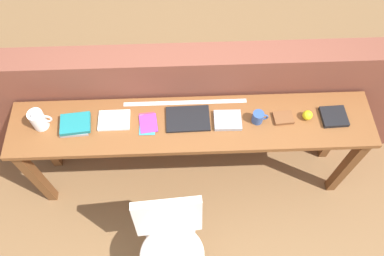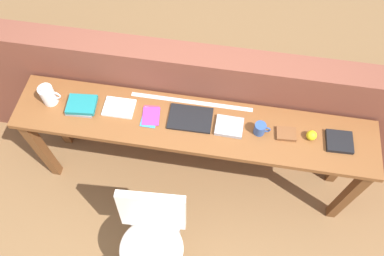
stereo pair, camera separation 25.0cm
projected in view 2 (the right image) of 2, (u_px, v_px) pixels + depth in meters
ground_plane at (187, 207)px, 3.16m from camera, size 40.00×40.00×0.00m
brick_wall_back at (200, 105)px, 2.96m from camera, size 6.00×0.20×1.20m
sideboard at (193, 133)px, 2.67m from camera, size 2.50×0.44×0.88m
chair_white_moulded at (152, 236)px, 2.51m from camera, size 0.47×0.48×0.89m
pitcher_white at (48, 95)px, 2.57m from camera, size 0.14×0.10×0.18m
book_stack_leftmost at (81, 106)px, 2.59m from camera, size 0.21×0.18×0.05m
magazine_cycling at (119, 108)px, 2.60m from camera, size 0.21×0.16×0.02m
pamphlet_pile_colourful at (150, 116)px, 2.57m from camera, size 0.14×0.18×0.01m
book_open_centre at (190, 118)px, 2.56m from camera, size 0.30×0.21×0.02m
book_grey_hardcover at (229, 127)px, 2.52m from camera, size 0.19×0.16×0.03m
mug at (260, 129)px, 2.47m from camera, size 0.11×0.08×0.09m
leather_journal_brown at (286, 134)px, 2.49m from camera, size 0.14×0.11×0.02m
sports_ball_small at (312, 135)px, 2.46m from camera, size 0.07×0.07×0.07m
book_repair_rightmost at (339, 142)px, 2.46m from camera, size 0.18×0.17×0.03m
ruler_metal_back_edge at (191, 102)px, 2.63m from camera, size 0.87×0.03×0.00m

